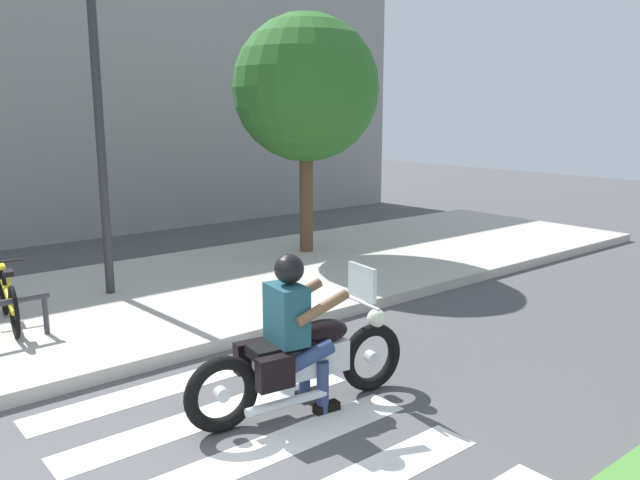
{
  "coord_description": "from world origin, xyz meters",
  "views": [
    {
      "loc": [
        -1.22,
        -3.87,
        2.65
      ],
      "look_at": [
        3.18,
        1.47,
        1.25
      ],
      "focal_mm": 35.93,
      "sensor_mm": 36.0,
      "label": 1
    }
  ],
  "objects": [
    {
      "name": "rider",
      "position": [
        2.01,
        0.4,
        0.84
      ],
      "size": [
        0.68,
        0.59,
        1.45
      ],
      "color": "#1E4C59",
      "rests_on": "ground"
    },
    {
      "name": "bicycle_4",
      "position": [
        0.54,
        4.05,
        0.48
      ],
      "size": [
        0.48,
        1.57,
        0.72
      ],
      "color": "black",
      "rests_on": "sidewalk"
    },
    {
      "name": "crosswalk_stripe_2",
      "position": [
        1.39,
        0.0,
        0.0
      ],
      "size": [
        2.8,
        0.4,
        0.01
      ],
      "primitive_type": "cube",
      "color": "white",
      "rests_on": "ground"
    },
    {
      "name": "tree_near_rack",
      "position": [
        5.82,
        5.07,
        3.02
      ],
      "size": [
        2.54,
        2.54,
        4.31
      ],
      "color": "brown",
      "rests_on": "ground"
    },
    {
      "name": "crosswalk_stripe_3",
      "position": [
        1.39,
        0.8,
        0.0
      ],
      "size": [
        2.8,
        0.4,
        0.01
      ],
      "primitive_type": "cube",
      "color": "white",
      "rests_on": "ground"
    },
    {
      "name": "crosswalk_stripe_4",
      "position": [
        1.39,
        1.6,
        0.0
      ],
      "size": [
        2.8,
        0.4,
        0.01
      ],
      "primitive_type": "cube",
      "color": "white",
      "rests_on": "ground"
    },
    {
      "name": "street_lamp",
      "position": [
        2.0,
        4.67,
        2.85
      ],
      "size": [
        0.28,
        0.28,
        4.76
      ],
      "color": "#2D2D33",
      "rests_on": "ground"
    },
    {
      "name": "motorcycle",
      "position": [
        2.08,
        0.39,
        0.47
      ],
      "size": [
        2.21,
        0.74,
        1.26
      ],
      "color": "black",
      "rests_on": "ground"
    }
  ]
}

